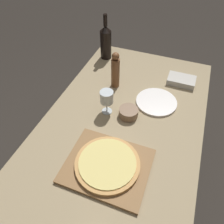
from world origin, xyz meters
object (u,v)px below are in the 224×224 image
at_px(pizza, 107,163).
at_px(wine_bottle, 106,42).
at_px(small_bowl, 128,113).
at_px(wine_glass, 107,98).
at_px(pepper_mill, 115,71).

relative_size(pizza, wine_bottle, 0.93).
relative_size(wine_bottle, small_bowl, 2.99).
bearing_deg(small_bowl, wine_glass, -174.34).
relative_size(pepper_mill, small_bowl, 2.23).
distance_m(wine_bottle, wine_glass, 0.59).
height_order(pizza, small_bowl, small_bowl).
bearing_deg(wine_bottle, pepper_mill, -58.18).
relative_size(pizza, small_bowl, 2.78).
bearing_deg(pepper_mill, pizza, -73.24).
bearing_deg(wine_glass, small_bowl, 5.66).
distance_m(pepper_mill, wine_glass, 0.25).
height_order(pizza, pepper_mill, pepper_mill).
bearing_deg(wine_bottle, pizza, -67.74).
xyz_separation_m(wine_glass, small_bowl, (0.13, 0.01, -0.08)).
distance_m(pizza, wine_bottle, 0.96).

